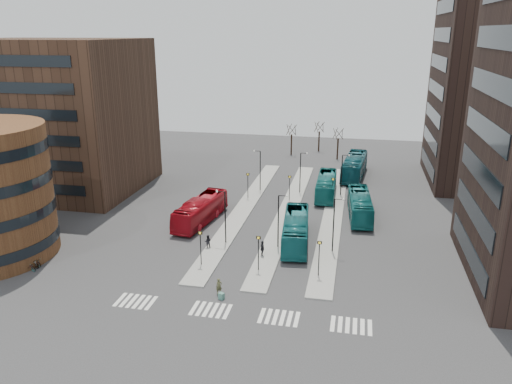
% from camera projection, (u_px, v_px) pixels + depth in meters
% --- Properties ---
extents(ground, '(160.00, 160.00, 0.00)m').
position_uv_depth(ground, '(208.00, 338.00, 39.29)').
color(ground, '#2E2E30').
rests_on(ground, ground).
extents(island_left, '(2.50, 45.00, 0.15)m').
position_uv_depth(island_left, '(244.00, 208.00, 67.98)').
color(island_left, gray).
rests_on(island_left, ground).
extents(island_mid, '(2.50, 45.00, 0.15)m').
position_uv_depth(island_mid, '(288.00, 211.00, 66.82)').
color(island_mid, gray).
rests_on(island_mid, ground).
extents(island_right, '(2.50, 45.00, 0.15)m').
position_uv_depth(island_right, '(333.00, 214.00, 65.66)').
color(island_right, gray).
rests_on(island_right, ground).
extents(suitcase, '(0.60, 0.54, 0.61)m').
position_uv_depth(suitcase, '(221.00, 296.00, 44.83)').
color(suitcase, navy).
rests_on(suitcase, ground).
extents(red_bus, '(4.16, 11.62, 3.17)m').
position_uv_depth(red_bus, '(201.00, 210.00, 62.53)').
color(red_bus, '#A30C17').
rests_on(red_bus, ground).
extents(teal_bus_a, '(3.79, 11.79, 3.23)m').
position_uv_depth(teal_bus_a, '(296.00, 230.00, 56.41)').
color(teal_bus_a, '#146367').
rests_on(teal_bus_a, ground).
extents(teal_bus_b, '(2.79, 11.13, 3.09)m').
position_uv_depth(teal_bus_b, '(326.00, 186.00, 72.59)').
color(teal_bus_b, '#156A69').
rests_on(teal_bus_b, ground).
extents(teal_bus_c, '(3.45, 11.40, 3.13)m').
position_uv_depth(teal_bus_c, '(360.00, 205.00, 64.35)').
color(teal_bus_c, '#146364').
rests_on(teal_bus_c, ground).
extents(teal_bus_d, '(4.19, 13.13, 3.60)m').
position_uv_depth(teal_bus_d, '(354.00, 166.00, 81.98)').
color(teal_bus_d, '#124F5A').
rests_on(teal_bus_d, ground).
extents(traveller, '(0.67, 0.60, 1.54)m').
position_uv_depth(traveller, '(219.00, 286.00, 45.60)').
color(traveller, '#4E4F2F').
rests_on(traveller, ground).
extents(commuter_a, '(0.88, 0.75, 1.60)m').
position_uv_depth(commuter_a, '(208.00, 242.00, 55.16)').
color(commuter_a, black).
rests_on(commuter_a, ground).
extents(commuter_b, '(0.77, 1.16, 1.83)m').
position_uv_depth(commuter_b, '(262.00, 249.00, 53.07)').
color(commuter_b, black).
rests_on(commuter_b, ground).
extents(commuter_c, '(1.08, 1.20, 1.62)m').
position_uv_depth(commuter_c, '(296.00, 240.00, 55.54)').
color(commuter_c, black).
rests_on(commuter_c, ground).
extents(bicycle_near, '(1.76, 0.92, 0.88)m').
position_uv_depth(bicycle_near, '(29.00, 267.00, 50.13)').
color(bicycle_near, gray).
rests_on(bicycle_near, ground).
extents(bicycle_mid, '(1.61, 0.83, 0.93)m').
position_uv_depth(bicycle_mid, '(33.00, 264.00, 50.71)').
color(bicycle_mid, gray).
rests_on(bicycle_mid, ground).
extents(bicycle_far, '(1.66, 1.14, 0.83)m').
position_uv_depth(bicycle_far, '(36.00, 262.00, 51.17)').
color(bicycle_far, gray).
rests_on(bicycle_far, ground).
extents(crosswalk_stripes, '(22.35, 2.40, 0.01)m').
position_uv_depth(crosswalk_stripes, '(242.00, 313.00, 42.67)').
color(crosswalk_stripes, silver).
rests_on(crosswalk_stripes, ground).
extents(office_block, '(25.00, 20.12, 22.00)m').
position_uv_depth(office_block, '(54.00, 116.00, 74.13)').
color(office_block, '#3F291D').
rests_on(office_block, ground).
extents(tower_far, '(20.12, 20.00, 30.00)m').
position_uv_depth(tower_far, '(506.00, 87.00, 75.07)').
color(tower_far, black).
rests_on(tower_far, ground).
extents(sign_poles, '(12.45, 22.12, 3.65)m').
position_uv_depth(sign_poles, '(277.00, 212.00, 59.66)').
color(sign_poles, black).
rests_on(sign_poles, ground).
extents(lamp_posts, '(14.04, 20.24, 6.12)m').
position_uv_depth(lamp_posts, '(291.00, 190.00, 63.76)').
color(lamp_posts, black).
rests_on(lamp_posts, ground).
extents(bare_trees, '(10.97, 8.14, 5.90)m').
position_uv_depth(bare_trees, '(316.00, 141.00, 96.31)').
color(bare_trees, black).
rests_on(bare_trees, ground).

